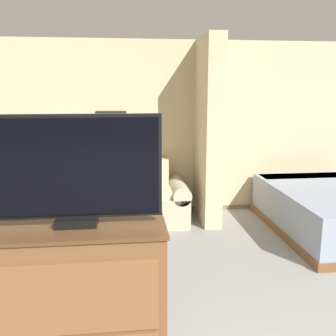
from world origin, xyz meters
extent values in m
cube|color=#CCB78E|center=(0.00, 4.32, 1.30)|extent=(7.70, 0.12, 2.60)
cube|color=#70644E|center=(0.00, 4.25, 0.03)|extent=(7.70, 0.02, 0.06)
cube|color=black|center=(-1.27, 4.24, 1.35)|extent=(0.45, 0.02, 0.44)
cube|color=gray|center=(-1.27, 4.23, 1.35)|extent=(0.38, 0.01, 0.37)
cube|color=#CCB78E|center=(0.10, 3.82, 1.30)|extent=(0.24, 0.89, 2.60)
cube|color=#B7AD8E|center=(-1.27, 3.80, 0.21)|extent=(1.67, 0.84, 0.42)
cube|color=#B7AD8E|center=(-1.27, 4.12, 0.64)|extent=(1.67, 0.20, 0.45)
cube|color=#B7AD8E|center=(-2.22, 3.80, 0.21)|extent=(0.23, 0.84, 0.42)
cylinder|color=#B7AD8E|center=(-2.22, 3.80, 0.47)|extent=(0.26, 0.84, 0.26)
cube|color=#B7AD8E|center=(-0.32, 3.80, 0.21)|extent=(0.23, 0.84, 0.42)
cylinder|color=#B7AD8E|center=(-0.32, 3.80, 0.47)|extent=(0.26, 0.84, 0.26)
cube|color=beige|center=(-1.69, 3.75, 0.47)|extent=(0.81, 0.60, 0.10)
cube|color=beige|center=(-0.86, 3.75, 0.47)|extent=(0.81, 0.60, 0.10)
cube|color=brown|center=(-1.23, 2.82, 0.40)|extent=(0.59, 0.47, 0.04)
cylinder|color=brown|center=(-1.48, 2.63, 0.19)|extent=(0.04, 0.04, 0.39)
cylinder|color=brown|center=(-0.98, 2.63, 0.19)|extent=(0.04, 0.04, 0.39)
cylinder|color=brown|center=(-1.48, 3.02, 0.19)|extent=(0.04, 0.04, 0.39)
cylinder|color=brown|center=(-0.98, 3.02, 0.19)|extent=(0.04, 0.04, 0.39)
cube|color=brown|center=(-2.45, 3.77, 0.56)|extent=(0.37, 0.37, 0.04)
cylinder|color=brown|center=(-2.60, 3.62, 0.27)|extent=(0.04, 0.04, 0.55)
cylinder|color=brown|center=(-2.29, 3.62, 0.27)|extent=(0.04, 0.04, 0.55)
cylinder|color=brown|center=(-2.60, 3.93, 0.27)|extent=(0.04, 0.04, 0.55)
cylinder|color=brown|center=(-2.29, 3.93, 0.27)|extent=(0.04, 0.04, 0.55)
cylinder|color=tan|center=(-2.45, 3.77, 0.66)|extent=(0.12, 0.12, 0.15)
cylinder|color=tan|center=(-2.45, 3.77, 0.77)|extent=(0.02, 0.02, 0.07)
cone|color=silver|center=(-2.45, 3.77, 0.92)|extent=(0.37, 0.37, 0.23)
cube|color=brown|center=(-1.36, 0.78, 0.53)|extent=(1.03, 0.48, 1.07)
cube|color=#54351E|center=(-1.36, 0.78, 1.08)|extent=(1.05, 0.50, 0.02)
cube|color=brown|center=(-1.36, 0.54, 0.75)|extent=(0.93, 0.01, 0.43)
cube|color=black|center=(-1.36, 0.78, 1.11)|extent=(0.24, 0.16, 0.05)
cube|color=black|center=(-1.36, 0.78, 1.44)|extent=(1.01, 0.04, 0.61)
cube|color=black|center=(-1.36, 0.76, 1.44)|extent=(0.97, 0.01, 0.57)
cube|color=brown|center=(1.63, 3.12, 0.05)|extent=(1.45, 2.17, 0.10)
cube|color=#8993A8|center=(1.63, 3.12, 0.34)|extent=(1.41, 2.13, 0.49)
cube|color=white|center=(1.63, 3.96, 0.54)|extent=(1.29, 0.36, 0.10)
camera|label=1|loc=(-1.05, -1.37, 1.87)|focal=40.00mm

